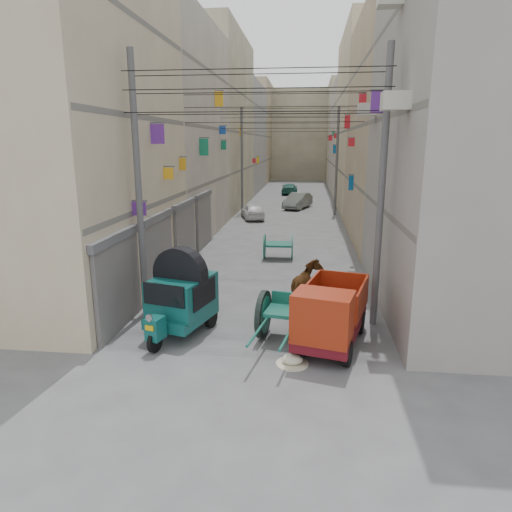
# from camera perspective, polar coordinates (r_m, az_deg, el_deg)

# --- Properties ---
(ground) EXTENTS (140.00, 140.00, 0.00)m
(ground) POSITION_cam_1_polar(r_m,az_deg,el_deg) (9.27, -4.43, -21.50)
(ground) COLOR #4E4E50
(ground) RESTS_ON ground
(building_row_left) EXTENTS (8.00, 62.00, 14.00)m
(building_row_left) POSITION_cam_1_polar(r_m,az_deg,el_deg) (42.62, -6.64, 15.31)
(building_row_left) COLOR #C1B292
(building_row_left) RESTS_ON ground
(building_row_right) EXTENTS (8.00, 62.00, 14.00)m
(building_row_right) POSITION_cam_1_polar(r_m,az_deg,el_deg) (42.04, 15.90, 14.91)
(building_row_right) COLOR gray
(building_row_right) RESTS_ON ground
(end_cap_building) EXTENTS (22.00, 10.00, 13.00)m
(end_cap_building) POSITION_cam_1_polar(r_m,az_deg,el_deg) (73.43, 5.49, 14.75)
(end_cap_building) COLOR #B5AF8E
(end_cap_building) RESTS_ON ground
(shutters_left) EXTENTS (0.18, 14.40, 2.88)m
(shutters_left) POSITION_cam_1_polar(r_m,az_deg,el_deg) (18.99, -10.28, 1.93)
(shutters_left) COLOR #515157
(shutters_left) RESTS_ON ground
(signboards) EXTENTS (8.22, 40.52, 5.67)m
(signboards) POSITION_cam_1_polar(r_m,az_deg,el_deg) (29.16, 3.53, 10.10)
(signboards) COLOR red
(signboards) RESTS_ON ground
(ac_units) EXTENTS (0.70, 6.55, 3.35)m
(ac_units) POSITION_cam_1_polar(r_m,az_deg,el_deg) (15.36, 15.50, 21.20)
(ac_units) COLOR #B9B7A6
(ac_units) RESTS_ON ground
(utility_poles) EXTENTS (7.40, 22.20, 8.00)m
(utility_poles) POSITION_cam_1_polar(r_m,az_deg,el_deg) (24.49, 2.99, 10.71)
(utility_poles) COLOR #505052
(utility_poles) RESTS_ON ground
(overhead_cables) EXTENTS (7.40, 22.52, 1.12)m
(overhead_cables) POSITION_cam_1_polar(r_m,az_deg,el_deg) (21.90, 2.64, 17.58)
(overhead_cables) COLOR black
(overhead_cables) RESTS_ON ground
(auto_rickshaw) EXTENTS (2.03, 2.85, 1.94)m
(auto_rickshaw) POSITION_cam_1_polar(r_m,az_deg,el_deg) (13.27, -9.34, -4.83)
(auto_rickshaw) COLOR black
(auto_rickshaw) RESTS_ON ground
(tonga_cart) EXTENTS (1.63, 3.17, 1.36)m
(tonga_cart) POSITION_cam_1_polar(r_m,az_deg,el_deg) (12.78, 3.67, -7.46)
(tonga_cart) COLOR black
(tonga_cart) RESTS_ON ground
(mini_truck) EXTENTS (2.22, 3.53, 1.84)m
(mini_truck) POSITION_cam_1_polar(r_m,az_deg,el_deg) (12.21, 9.07, -7.80)
(mini_truck) COLOR black
(mini_truck) RESTS_ON ground
(second_cart) EXTENTS (1.41, 1.26, 1.22)m
(second_cart) POSITION_cam_1_polar(r_m,az_deg,el_deg) (21.59, 2.81, 1.29)
(second_cart) COLOR #145747
(second_cart) RESTS_ON ground
(feed_sack) EXTENTS (0.51, 0.41, 0.26)m
(feed_sack) POSITION_cam_1_polar(r_m,az_deg,el_deg) (11.69, 4.57, -12.74)
(feed_sack) COLOR beige
(feed_sack) RESTS_ON ground
(horse) EXTENTS (1.20, 1.98, 1.56)m
(horse) POSITION_cam_1_polar(r_m,az_deg,el_deg) (15.11, 6.31, -3.82)
(horse) COLOR brown
(horse) RESTS_ON ground
(distant_car_white) EXTENTS (2.28, 3.65, 1.16)m
(distant_car_white) POSITION_cam_1_polar(r_m,az_deg,el_deg) (33.18, -0.41, 5.64)
(distant_car_white) COLOR silver
(distant_car_white) RESTS_ON ground
(distant_car_grey) EXTENTS (2.56, 4.19, 1.30)m
(distant_car_grey) POSITION_cam_1_polar(r_m,az_deg,el_deg) (38.79, 5.25, 6.89)
(distant_car_grey) COLOR #595E5B
(distant_car_grey) RESTS_ON ground
(distant_car_green) EXTENTS (1.63, 3.92, 1.13)m
(distant_car_green) POSITION_cam_1_polar(r_m,az_deg,el_deg) (49.98, 4.21, 8.38)
(distant_car_green) COLOR #205E50
(distant_car_green) RESTS_ON ground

